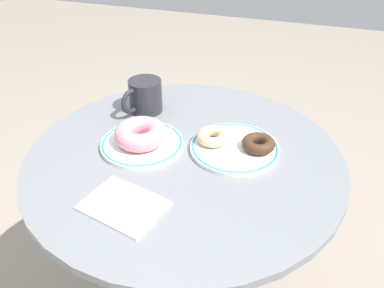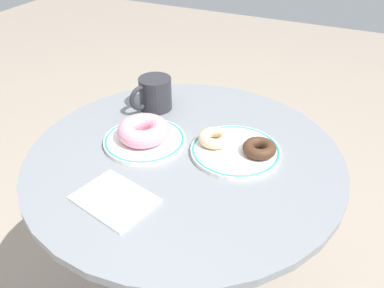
{
  "view_description": "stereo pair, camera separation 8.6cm",
  "coord_description": "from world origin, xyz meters",
  "px_view_note": "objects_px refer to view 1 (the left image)",
  "views": [
    {
      "loc": [
        0.24,
        -0.67,
        1.25
      ],
      "look_at": [
        0.02,
        0.01,
        0.76
      ],
      "focal_mm": 36.58,
      "sensor_mm": 36.0,
      "label": 1
    },
    {
      "loc": [
        0.31,
        -0.63,
        1.25
      ],
      "look_at": [
        0.02,
        0.01,
        0.76
      ],
      "focal_mm": 36.58,
      "sensor_mm": 36.0,
      "label": 2
    }
  ],
  "objects_px": {
    "donut_chocolate": "(258,143)",
    "paper_napkin": "(124,205)",
    "cafe_table": "(185,228)",
    "plate_left": "(142,143)",
    "donut_pink_frosted": "(140,135)",
    "plate_right": "(234,148)",
    "coffee_mug": "(144,96)",
    "donut_glazed": "(213,136)"
  },
  "relations": [
    {
      "from": "donut_chocolate",
      "to": "coffee_mug",
      "type": "relative_size",
      "value": 0.61
    },
    {
      "from": "donut_pink_frosted",
      "to": "paper_napkin",
      "type": "relative_size",
      "value": 0.81
    },
    {
      "from": "coffee_mug",
      "to": "cafe_table",
      "type": "bearing_deg",
      "value": -43.35
    },
    {
      "from": "plate_right",
      "to": "donut_glazed",
      "type": "distance_m",
      "value": 0.05
    },
    {
      "from": "cafe_table",
      "to": "donut_pink_frosted",
      "type": "distance_m",
      "value": 0.29
    },
    {
      "from": "plate_left",
      "to": "coffee_mug",
      "type": "bearing_deg",
      "value": 110.97
    },
    {
      "from": "plate_right",
      "to": "coffee_mug",
      "type": "bearing_deg",
      "value": 158.82
    },
    {
      "from": "plate_right",
      "to": "donut_glazed",
      "type": "bearing_deg",
      "value": 177.3
    },
    {
      "from": "plate_right",
      "to": "donut_pink_frosted",
      "type": "relative_size",
      "value": 1.69
    },
    {
      "from": "coffee_mug",
      "to": "donut_glazed",
      "type": "bearing_deg",
      "value": -25.23
    },
    {
      "from": "plate_left",
      "to": "donut_glazed",
      "type": "height_order",
      "value": "donut_glazed"
    },
    {
      "from": "donut_glazed",
      "to": "donut_chocolate",
      "type": "bearing_deg",
      "value": 2.35
    },
    {
      "from": "cafe_table",
      "to": "donut_glazed",
      "type": "height_order",
      "value": "donut_glazed"
    },
    {
      "from": "cafe_table",
      "to": "coffee_mug",
      "type": "distance_m",
      "value": 0.36
    },
    {
      "from": "donut_glazed",
      "to": "paper_napkin",
      "type": "relative_size",
      "value": 0.5
    },
    {
      "from": "cafe_table",
      "to": "plate_right",
      "type": "bearing_deg",
      "value": 25.84
    },
    {
      "from": "cafe_table",
      "to": "donut_glazed",
      "type": "relative_size",
      "value": 10.0
    },
    {
      "from": "plate_left",
      "to": "paper_napkin",
      "type": "xyz_separation_m",
      "value": [
        0.05,
        -0.2,
        -0.0
      ]
    },
    {
      "from": "cafe_table",
      "to": "donut_glazed",
      "type": "distance_m",
      "value": 0.27
    },
    {
      "from": "donut_pink_frosted",
      "to": "plate_right",
      "type": "bearing_deg",
      "value": 14.77
    },
    {
      "from": "donut_pink_frosted",
      "to": "coffee_mug",
      "type": "xyz_separation_m",
      "value": [
        -0.06,
        0.16,
        0.01
      ]
    },
    {
      "from": "cafe_table",
      "to": "plate_right",
      "type": "xyz_separation_m",
      "value": [
        0.1,
        0.05,
        0.24
      ]
    },
    {
      "from": "plate_left",
      "to": "donut_pink_frosted",
      "type": "height_order",
      "value": "donut_pink_frosted"
    },
    {
      "from": "cafe_table",
      "to": "coffee_mug",
      "type": "relative_size",
      "value": 6.14
    },
    {
      "from": "donut_chocolate",
      "to": "paper_napkin",
      "type": "bearing_deg",
      "value": -129.48
    },
    {
      "from": "donut_chocolate",
      "to": "paper_napkin",
      "type": "xyz_separation_m",
      "value": [
        -0.21,
        -0.25,
        -0.02
      ]
    },
    {
      "from": "cafe_table",
      "to": "plate_right",
      "type": "distance_m",
      "value": 0.27
    },
    {
      "from": "donut_pink_frosted",
      "to": "coffee_mug",
      "type": "height_order",
      "value": "coffee_mug"
    },
    {
      "from": "plate_left",
      "to": "coffee_mug",
      "type": "relative_size",
      "value": 1.57
    },
    {
      "from": "donut_chocolate",
      "to": "cafe_table",
      "type": "bearing_deg",
      "value": -159.91
    },
    {
      "from": "donut_chocolate",
      "to": "paper_napkin",
      "type": "distance_m",
      "value": 0.33
    },
    {
      "from": "donut_glazed",
      "to": "coffee_mug",
      "type": "distance_m",
      "value": 0.23
    },
    {
      "from": "donut_chocolate",
      "to": "paper_napkin",
      "type": "relative_size",
      "value": 0.5
    },
    {
      "from": "donut_pink_frosted",
      "to": "coffee_mug",
      "type": "relative_size",
      "value": 0.99
    },
    {
      "from": "plate_right",
      "to": "coffee_mug",
      "type": "relative_size",
      "value": 1.67
    },
    {
      "from": "donut_pink_frosted",
      "to": "cafe_table",
      "type": "bearing_deg",
      "value": 2.65
    },
    {
      "from": "donut_pink_frosted",
      "to": "plate_left",
      "type": "bearing_deg",
      "value": 71.06
    },
    {
      "from": "coffee_mug",
      "to": "plate_right",
      "type": "bearing_deg",
      "value": -21.18
    },
    {
      "from": "cafe_table",
      "to": "plate_left",
      "type": "distance_m",
      "value": 0.26
    },
    {
      "from": "cafe_table",
      "to": "plate_left",
      "type": "relative_size",
      "value": 3.9
    },
    {
      "from": "plate_right",
      "to": "paper_napkin",
      "type": "distance_m",
      "value": 0.29
    },
    {
      "from": "plate_right",
      "to": "donut_chocolate",
      "type": "relative_size",
      "value": 2.72
    }
  ]
}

